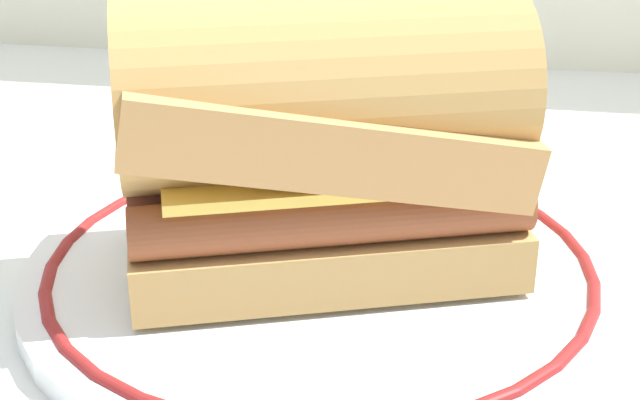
{
  "coord_description": "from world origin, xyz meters",
  "views": [
    {
      "loc": [
        0.09,
        -0.41,
        0.23
      ],
      "look_at": [
        0.02,
        -0.01,
        0.04
      ],
      "focal_mm": 53.88,
      "sensor_mm": 36.0,
      "label": 1
    }
  ],
  "objects_px": {
    "plate": "(320,271)",
    "sausage_sandwich": "(320,136)",
    "salt_shaker": "(468,69)",
    "drinking_glass": "(335,40)"
  },
  "relations": [
    {
      "from": "salt_shaker",
      "to": "drinking_glass",
      "type": "bearing_deg",
      "value": 178.5
    },
    {
      "from": "salt_shaker",
      "to": "plate",
      "type": "bearing_deg",
      "value": -104.2
    },
    {
      "from": "plate",
      "to": "sausage_sandwich",
      "type": "distance_m",
      "value": 0.07
    },
    {
      "from": "plate",
      "to": "drinking_glass",
      "type": "bearing_deg",
      "value": 96.98
    },
    {
      "from": "plate",
      "to": "drinking_glass",
      "type": "xyz_separation_m",
      "value": [
        -0.03,
        0.25,
        0.04
      ]
    },
    {
      "from": "drinking_glass",
      "to": "salt_shaker",
      "type": "bearing_deg",
      "value": -1.5
    },
    {
      "from": "plate",
      "to": "sausage_sandwich",
      "type": "bearing_deg",
      "value": -90.0
    },
    {
      "from": "sausage_sandwich",
      "to": "salt_shaker",
      "type": "xyz_separation_m",
      "value": [
        0.06,
        0.25,
        -0.04
      ]
    },
    {
      "from": "plate",
      "to": "drinking_glass",
      "type": "height_order",
      "value": "drinking_glass"
    },
    {
      "from": "sausage_sandwich",
      "to": "drinking_glass",
      "type": "bearing_deg",
      "value": 77.77
    }
  ]
}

